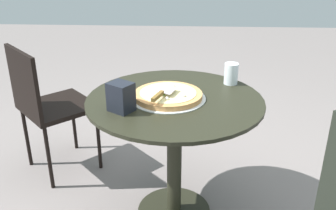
{
  "coord_description": "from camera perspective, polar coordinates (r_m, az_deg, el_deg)",
  "views": [
    {
      "loc": [
        -1.71,
        -0.05,
        1.42
      ],
      "look_at": [
        -0.0,
        0.03,
        0.67
      ],
      "focal_mm": 40.03,
      "sensor_mm": 36.0,
      "label": 1
    }
  ],
  "objects": [
    {
      "name": "patio_chair_near",
      "position": [
        2.44,
        -18.09,
        0.56
      ],
      "size": [
        0.57,
        0.57,
        0.85
      ],
      "color": "black",
      "rests_on": "ground"
    },
    {
      "name": "patio_table",
      "position": [
        1.93,
        1.0,
        -3.75
      ],
      "size": [
        0.88,
        0.88,
        0.7
      ],
      "color": "black",
      "rests_on": "ground"
    },
    {
      "name": "pizza_server",
      "position": [
        1.77,
        -0.94,
        1.84
      ],
      "size": [
        0.21,
        0.12,
        0.02
      ],
      "color": "silver",
      "rests_on": "pizza_on_tray"
    },
    {
      "name": "napkin_dispenser",
      "position": [
        1.71,
        -7.18,
        1.22
      ],
      "size": [
        0.13,
        0.14,
        0.14
      ],
      "primitive_type": "cube",
      "rotation": [
        0.0,
        0.0,
        0.99
      ],
      "color": "black",
      "rests_on": "patio_table"
    },
    {
      "name": "drinking_cup",
      "position": [
        2.06,
        9.59,
        4.73
      ],
      "size": [
        0.08,
        0.08,
        0.11
      ],
      "primitive_type": "cylinder",
      "color": "white",
      "rests_on": "patio_table"
    },
    {
      "name": "pizza_on_tray",
      "position": [
        1.84,
        -0.0,
        1.41
      ],
      "size": [
        0.37,
        0.37,
        0.05
      ],
      "color": "silver",
      "rests_on": "patio_table"
    }
  ]
}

